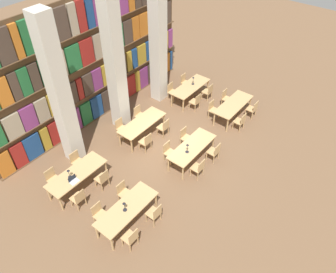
{
  "coord_description": "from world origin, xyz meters",
  "views": [
    {
      "loc": [
        -7.78,
        -6.26,
        9.5
      ],
      "look_at": [
        0.0,
        -0.12,
        0.67
      ],
      "focal_mm": 35.0,
      "sensor_mm": 36.0,
      "label": 1
    }
  ],
  "objects_px": {
    "chair_3": "(124,192)",
    "chair_14": "(103,179)",
    "reading_table_2": "(234,105)",
    "laptop": "(74,180)",
    "reading_table_5": "(191,87)",
    "reading_table_1": "(192,148)",
    "desk_lamp_1": "(187,147)",
    "chair_12": "(78,198)",
    "chair_11": "(226,98)",
    "chair_10": "(253,109)",
    "chair_2": "(155,213)",
    "desk_lamp_0": "(124,205)",
    "pillar_center": "(115,65)",
    "chair_22": "(208,91)",
    "chair_19": "(139,115)",
    "reading_table_3": "(77,175)",
    "chair_15": "(77,161)",
    "chair_23": "(185,82)",
    "chair_1": "(99,214)",
    "chair_5": "(169,151)",
    "chair_17": "(121,128)",
    "pillar_left": "(60,95)",
    "chair_13": "(53,179)",
    "chair_6": "(214,152)",
    "desk_lamp_3": "(193,79)",
    "chair_8": "(240,121)",
    "chair_4": "(199,168)",
    "chair_16": "(146,141)",
    "chair_9": "(213,109)",
    "chair_7": "(185,137)",
    "chair_20": "(196,101)",
    "chair_21": "(172,91)",
    "chair_18": "(164,127)",
    "reading_table_4": "(142,124)",
    "reading_table_0": "(127,210)",
    "pillar_right": "(158,41)"
  },
  "relations": [
    {
      "from": "chair_15",
      "to": "desk_lamp_1",
      "type": "bearing_deg",
      "value": 131.11
    },
    {
      "from": "chair_3",
      "to": "chair_6",
      "type": "xyz_separation_m",
      "value": [
        3.69,
        -1.4,
        0.0
      ]
    },
    {
      "from": "desk_lamp_0",
      "to": "pillar_center",
      "type": "bearing_deg",
      "value": 46.07
    },
    {
      "from": "chair_5",
      "to": "chair_17",
      "type": "distance_m",
      "value": 2.52
    },
    {
      "from": "desk_lamp_0",
      "to": "reading_table_1",
      "type": "xyz_separation_m",
      "value": [
        3.78,
        0.03,
        -0.34
      ]
    },
    {
      "from": "chair_16",
      "to": "reading_table_5",
      "type": "height_order",
      "value": "chair_16"
    },
    {
      "from": "chair_11",
      "to": "chair_22",
      "type": "distance_m",
      "value": 0.97
    },
    {
      "from": "reading_table_3",
      "to": "chair_15",
      "type": "bearing_deg",
      "value": 52.01
    },
    {
      "from": "chair_4",
      "to": "chair_12",
      "type": "xyz_separation_m",
      "value": [
        -3.72,
        2.44,
        0.0
      ]
    },
    {
      "from": "laptop",
      "to": "chair_22",
      "type": "xyz_separation_m",
      "value": [
        7.98,
        -0.41,
        -0.33
      ]
    },
    {
      "from": "chair_1",
      "to": "chair_5",
      "type": "relative_size",
      "value": 1.0
    },
    {
      "from": "chair_4",
      "to": "chair_11",
      "type": "height_order",
      "value": "same"
    },
    {
      "from": "chair_19",
      "to": "reading_table_2",
      "type": "bearing_deg",
      "value": 133.93
    },
    {
      "from": "chair_11",
      "to": "chair_10",
      "type": "bearing_deg",
      "value": 90.0
    },
    {
      "from": "reading_table_1",
      "to": "reading_table_5",
      "type": "distance_m",
      "value": 4.27
    },
    {
      "from": "reading_table_5",
      "to": "reading_table_1",
      "type": "bearing_deg",
      "value": -143.91
    },
    {
      "from": "chair_8",
      "to": "chair_17",
      "type": "height_order",
      "value": "same"
    },
    {
      "from": "chair_5",
      "to": "chair_17",
      "type": "bearing_deg",
      "value": -87.36
    },
    {
      "from": "pillar_center",
      "to": "chair_19",
      "type": "height_order",
      "value": "pillar_center"
    },
    {
      "from": "chair_9",
      "to": "chair_22",
      "type": "xyz_separation_m",
      "value": [
        1.08,
        0.97,
        0.0
      ]
    },
    {
      "from": "chair_18",
      "to": "pillar_left",
      "type": "bearing_deg",
      "value": 148.03
    },
    {
      "from": "chair_14",
      "to": "chair_17",
      "type": "relative_size",
      "value": 1.0
    },
    {
      "from": "chair_7",
      "to": "chair_20",
      "type": "xyz_separation_m",
      "value": [
        2.33,
        1.1,
        0.0
      ]
    },
    {
      "from": "desk_lamp_1",
      "to": "chair_12",
      "type": "bearing_deg",
      "value": 155.6
    },
    {
      "from": "pillar_left",
      "to": "chair_13",
      "type": "bearing_deg",
      "value": -156.12
    },
    {
      "from": "chair_1",
      "to": "reading_table_5",
      "type": "height_order",
      "value": "chair_1"
    },
    {
      "from": "desk_lamp_1",
      "to": "chair_21",
      "type": "bearing_deg",
      "value": 44.92
    },
    {
      "from": "desk_lamp_1",
      "to": "chair_15",
      "type": "bearing_deg",
      "value": 131.11
    },
    {
      "from": "desk_lamp_1",
      "to": "laptop",
      "type": "distance_m",
      "value": 4.28
    },
    {
      "from": "chair_21",
      "to": "chair_5",
      "type": "bearing_deg",
      "value": 36.12
    },
    {
      "from": "chair_16",
      "to": "chair_23",
      "type": "distance_m",
      "value": 4.85
    },
    {
      "from": "chair_4",
      "to": "chair_12",
      "type": "height_order",
      "value": "same"
    },
    {
      "from": "chair_6",
      "to": "desk_lamp_3",
      "type": "height_order",
      "value": "desk_lamp_3"
    },
    {
      "from": "pillar_left",
      "to": "chair_17",
      "type": "height_order",
      "value": "pillar_left"
    },
    {
      "from": "chair_6",
      "to": "laptop",
      "type": "bearing_deg",
      "value": 147.4
    },
    {
      "from": "pillar_left",
      "to": "chair_14",
      "type": "distance_m",
      "value": 3.31
    },
    {
      "from": "chair_11",
      "to": "chair_23",
      "type": "distance_m",
      "value": 2.39
    },
    {
      "from": "desk_lamp_1",
      "to": "reading_table_5",
      "type": "distance_m",
      "value": 4.61
    },
    {
      "from": "chair_11",
      "to": "chair_2",
      "type": "bearing_deg",
      "value": 12.26
    },
    {
      "from": "reading_table_4",
      "to": "chair_14",
      "type": "bearing_deg",
      "value": -165.69
    },
    {
      "from": "chair_17",
      "to": "chair_21",
      "type": "height_order",
      "value": "same"
    },
    {
      "from": "reading_table_2",
      "to": "laptop",
      "type": "distance_m",
      "value": 7.76
    },
    {
      "from": "chair_17",
      "to": "chair_8",
      "type": "bearing_deg",
      "value": 133.08
    },
    {
      "from": "chair_16",
      "to": "chair_8",
      "type": "bearing_deg",
      "value": -33.88
    },
    {
      "from": "pillar_right",
      "to": "chair_6",
      "type": "bearing_deg",
      "value": -114.45
    },
    {
      "from": "pillar_left",
      "to": "chair_23",
      "type": "bearing_deg",
      "value": -5.15
    },
    {
      "from": "chair_4",
      "to": "desk_lamp_3",
      "type": "bearing_deg",
      "value": 37.44
    },
    {
      "from": "pillar_left",
      "to": "reading_table_0",
      "type": "relative_size",
      "value": 2.65
    },
    {
      "from": "chair_3",
      "to": "chair_14",
      "type": "height_order",
      "value": "same"
    },
    {
      "from": "chair_10",
      "to": "reading_table_3",
      "type": "xyz_separation_m",
      "value": [
        -7.75,
        3.02,
        0.21
      ]
    }
  ]
}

